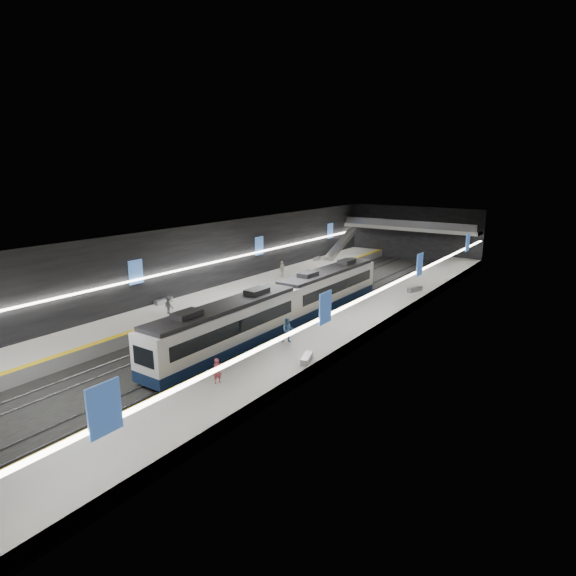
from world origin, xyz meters
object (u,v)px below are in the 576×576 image
Objects in this scene: train at (284,304)px; bench_right_near at (307,358)px; passenger_left_a at (282,269)px; bench_right_far at (415,289)px; escalator at (341,244)px; passenger_left_b at (169,305)px; bench_left_far at (317,259)px; passenger_right_b at (288,330)px; passenger_right_a at (218,371)px; bench_left_near at (164,301)px.

train is 9.96m from bench_right_near.
bench_right_far is at bearing 94.40° from passenger_left_a.
escalator reaches higher than train.
train is 18.17× the size of passenger_left_b.
bench_left_far is 0.92× the size of passenger_right_b.
train reaches higher than bench_right_near.
bench_left_far is 1.11× the size of passenger_right_a.
bench_left_near is at bearing -12.49° from passenger_left_a.
train is at bearing -70.56° from escalator.
escalator reaches higher than passenger_right_a.
escalator reaches higher than bench_right_far.
escalator is at bearing 109.44° from train.
passenger_right_a is at bearing -133.48° from bench_right_near.
escalator is 31.50m from bench_left_near.
bench_left_near is 27.17m from bench_left_far.
passenger_left_a is (0.55, -15.44, -0.96)m from escalator.
escalator reaches higher than passenger_right_b.
bench_right_near is 0.93× the size of passenger_left_a.
escalator is 4.11× the size of bench_left_near.
bench_left_far is 0.89× the size of bench_right_far.
bench_left_far is at bearing 115.41° from train.
passenger_right_b is at bearing -173.01° from passenger_left_b.
passenger_right_a is (-2.59, -5.91, 0.57)m from bench_right_near.
passenger_right_b reaches higher than passenger_left_a.
passenger_left_b is (3.07, -2.02, 0.59)m from bench_left_near.
escalator is at bearing 156.45° from bench_right_far.
passenger_left_a is (-13.27, 17.79, -0.00)m from passenger_right_b.
passenger_left_a reaches higher than passenger_left_b.
escalator is at bearing 43.61° from passenger_right_a.
bench_right_far is 1.03× the size of passenger_left_a.
passenger_right_b is at bearing 124.49° from bench_right_near.
passenger_right_a is at bearing 155.21° from passenger_left_b.
train is 15.44× the size of bench_left_near.
passenger_left_a is (2.00, -11.21, 0.73)m from bench_left_far.
bench_right_far is 1.03× the size of passenger_right_b.
escalator is 15.48m from passenger_left_a.
bench_right_near is 3.87m from passenger_right_b.
passenger_right_b reaches higher than bench_left_near.
bench_left_near is 19.33m from bench_right_near.
passenger_right_b is (13.82, -33.23, -0.96)m from escalator.
train is 15.98m from passenger_left_a.
bench_right_far is (17.58, -9.07, 0.03)m from bench_left_far.
bench_right_far is (-0.77, 22.14, 0.02)m from bench_right_near.
bench_right_near is at bearing -72.07° from bench_right_far.
bench_left_near is (-12.00, -3.07, -0.96)m from train.
passenger_right_a is at bearing -33.03° from bench_left_near.
passenger_right_b is 1.14× the size of passenger_left_b.
bench_left_far is (-11.45, 24.10, -0.98)m from train.
passenger_left_b is (0.52, -17.98, -0.12)m from passenger_left_a.
passenger_right_b is (-0.50, 8.13, 0.16)m from passenger_right_a.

